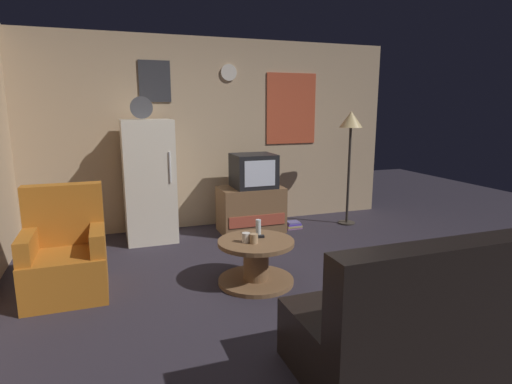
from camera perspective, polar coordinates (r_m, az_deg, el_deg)
ground_plane at (r=3.92m, az=3.90°, el=-13.38°), size 12.00×12.00×0.00m
wall_with_art at (r=5.89m, az=-5.48°, el=7.91°), size 5.20×0.12×2.55m
fridge at (r=5.35m, az=-14.37°, el=1.53°), size 0.60×0.62×1.77m
tv_stand at (r=5.61m, az=-0.71°, el=-2.37°), size 0.84×0.53×0.60m
crt_tv at (r=5.52m, az=-0.35°, el=2.92°), size 0.54×0.51×0.44m
standing_lamp at (r=5.97m, az=12.76°, el=8.45°), size 0.32×0.32×1.59m
coffee_table at (r=4.02m, az=-0.00°, el=-9.45°), size 0.72×0.72×0.42m
wine_glass at (r=4.10m, az=0.31°, el=-4.80°), size 0.05×0.05×0.15m
mug_ceramic_white at (r=3.88m, az=-1.38°, el=-6.22°), size 0.08×0.08×0.09m
mug_ceramic_tan at (r=3.85m, az=-0.29°, el=-6.35°), size 0.08×0.08×0.09m
remote_control at (r=4.02m, az=0.05°, el=-6.10°), size 0.15×0.07×0.02m
armchair at (r=4.14m, az=-24.47°, el=-8.02°), size 0.68×0.68×0.96m
couch at (r=2.99m, az=22.58°, el=-15.98°), size 1.70×0.80×0.92m
book_stack at (r=5.83m, az=5.05°, el=-4.51°), size 0.22×0.17×0.09m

